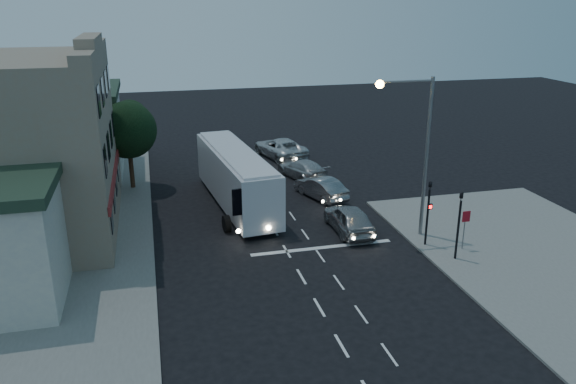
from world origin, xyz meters
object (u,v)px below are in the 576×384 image
object	(u,v)px
car_sedan_b	(302,169)
traffic_signal_side	(459,217)
car_suv	(349,219)
regulatory_sign	(465,224)
tour_bus	(236,176)
car_sedan_a	(321,188)
car_sedan_c	(280,148)
street_tree	(127,127)
traffic_signal_main	(429,206)
streetlight	(417,140)

from	to	relation	value
car_sedan_b	traffic_signal_side	world-z (taller)	traffic_signal_side
car_suv	regulatory_sign	xyz separation A→B (m)	(5.09, -4.04, 0.79)
car_sedan_b	tour_bus	bearing A→B (deg)	20.75
car_sedan_a	traffic_signal_side	distance (m)	11.80
tour_bus	traffic_signal_side	bearing A→B (deg)	-54.20
car_suv	car_sedan_c	xyz separation A→B (m)	(-0.15, 16.89, 0.02)
car_sedan_c	regulatory_sign	xyz separation A→B (m)	(5.25, -20.93, 0.76)
tour_bus	street_tree	world-z (taller)	street_tree
car_suv	car_sedan_c	bearing A→B (deg)	-90.24
car_suv	tour_bus	bearing A→B (deg)	-47.03
tour_bus	traffic_signal_main	distance (m)	12.79
car_suv	traffic_signal_main	world-z (taller)	traffic_signal_main
regulatory_sign	traffic_signal_side	bearing A→B (deg)	-136.08
car_sedan_b	street_tree	xyz separation A→B (m)	(-12.51, 0.55, 3.78)
car_sedan_a	regulatory_sign	size ratio (longest dim) A/B	2.03
car_sedan_a	tour_bus	bearing A→B (deg)	-18.01
car_suv	streetlight	distance (m)	6.06
traffic_signal_main	traffic_signal_side	xyz separation A→B (m)	(0.70, -1.98, 0.00)
tour_bus	street_tree	size ratio (longest dim) A/B	2.00
car_sedan_c	traffic_signal_side	xyz separation A→B (m)	(4.25, -21.89, 1.59)
car_sedan_b	traffic_signal_side	distance (m)	16.27
car_sedan_a	traffic_signal_main	xyz separation A→B (m)	(3.27, -9.01, 1.68)
traffic_signal_main	streetlight	xyz separation A→B (m)	(-0.26, 1.42, 3.31)
car_suv	car_sedan_c	size ratio (longest dim) A/B	0.79
car_suv	car_sedan_c	world-z (taller)	car_sedan_c
traffic_signal_main	street_tree	distance (m)	21.38
regulatory_sign	street_tree	world-z (taller)	street_tree
traffic_signal_side	regulatory_sign	distance (m)	1.61
car_sedan_a	streetlight	size ratio (longest dim) A/B	0.50
tour_bus	regulatory_sign	bearing A→B (deg)	-48.79
traffic_signal_main	regulatory_sign	size ratio (longest dim) A/B	1.86
car_sedan_b	car_sedan_c	size ratio (longest dim) A/B	0.83
tour_bus	car_sedan_c	size ratio (longest dim) A/B	2.07
car_sedan_c	street_tree	distance (m)	13.99
traffic_signal_side	streetlight	xyz separation A→B (m)	(-0.96, 3.40, 3.31)
car_sedan_c	street_tree	world-z (taller)	street_tree
car_suv	street_tree	bearing A→B (deg)	-42.88
car_suv	car_sedan_c	distance (m)	16.89
car_suv	traffic_signal_side	size ratio (longest dim) A/B	1.16
car_suv	streetlight	bearing A→B (deg)	152.23
traffic_signal_main	traffic_signal_side	world-z (taller)	same
tour_bus	car_sedan_b	bearing A→B (deg)	33.07
tour_bus	street_tree	bearing A→B (deg)	135.91
car_sedan_c	traffic_signal_main	world-z (taller)	traffic_signal_main
car_suv	regulatory_sign	distance (m)	6.55
car_sedan_c	streetlight	world-z (taller)	streetlight
car_sedan_a	car_sedan_b	xyz separation A→B (m)	(-0.03, 4.69, -0.02)
tour_bus	car_sedan_a	world-z (taller)	tour_bus
car_sedan_c	traffic_signal_side	bearing A→B (deg)	86.11
streetlight	car_sedan_b	bearing A→B (deg)	103.89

